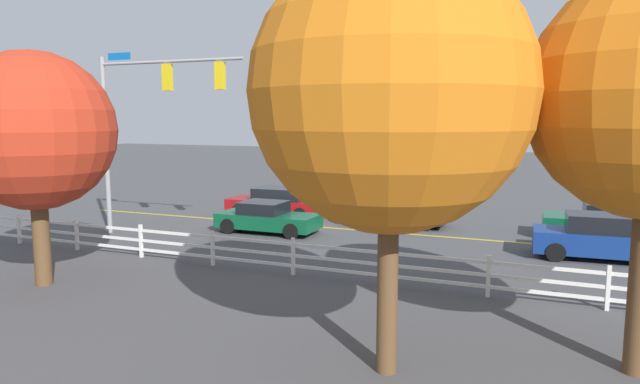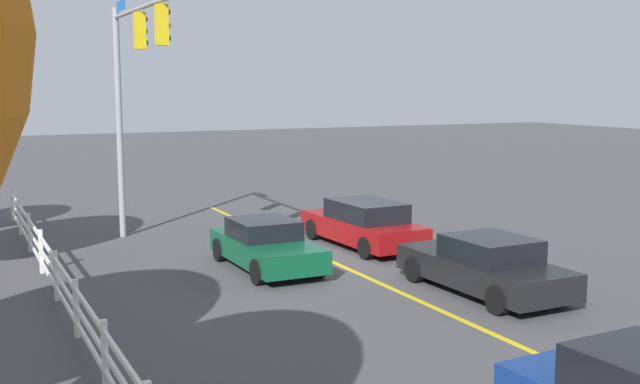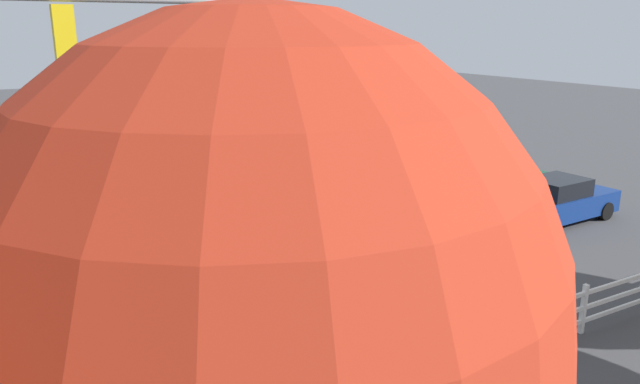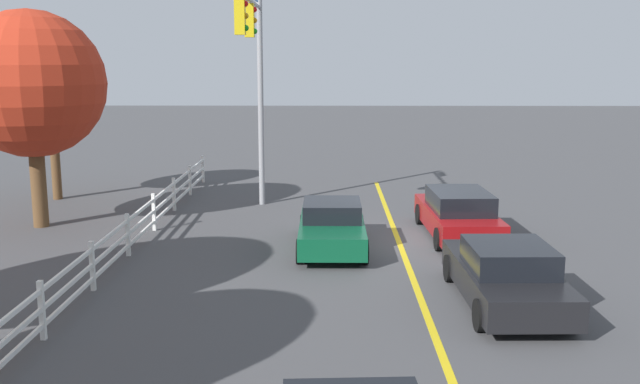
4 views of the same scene
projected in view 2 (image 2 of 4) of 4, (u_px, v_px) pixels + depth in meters
The scene contains 7 objects.
ground_plane at pixel (320, 256), 22.29m from camera, with size 120.00×120.00×0.00m, color #444447.
lane_center_stripe at pixel (392, 289), 18.73m from camera, with size 28.00×0.16×0.01m, color gold.
signal_assembly at pixel (132, 75), 22.66m from camera, with size 6.62×0.38×7.34m.
car_0 at pixel (266, 245), 20.73m from camera, with size 4.25×1.86×1.30m.
car_1 at pixel (485, 266), 18.27m from camera, with size 4.66×2.05×1.37m.
car_4 at pixel (363, 224), 23.55m from camera, with size 4.78×2.04×1.41m.
white_rail_fence at pixel (65, 290), 16.35m from camera, with size 26.10×0.10×1.15m.
Camera 2 is at (-19.65, 9.52, 4.86)m, focal length 43.91 mm.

